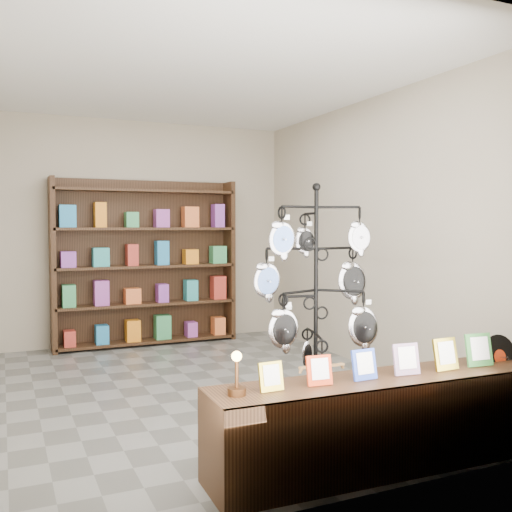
{
  "coord_description": "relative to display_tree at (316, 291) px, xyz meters",
  "views": [
    {
      "loc": [
        -1.76,
        -5.22,
        1.58
      ],
      "look_at": [
        0.13,
        -1.0,
        1.34
      ],
      "focal_mm": 40.0,
      "sensor_mm": 36.0,
      "label": 1
    }
  ],
  "objects": [
    {
      "name": "back_shelving",
      "position": [
        -0.39,
        3.82,
        -0.07
      ],
      "size": [
        2.42,
        0.36,
        2.2
      ],
      "color": "black",
      "rests_on": "ground"
    },
    {
      "name": "display_tree",
      "position": [
        0.0,
        0.0,
        0.0
      ],
      "size": [
        0.98,
        0.93,
        1.91
      ],
      "rotation": [
        0.0,
        0.0,
        -0.18
      ],
      "color": "black",
      "rests_on": "ground"
    },
    {
      "name": "room_envelope",
      "position": [
        -0.39,
        1.53,
        0.75
      ],
      "size": [
        5.0,
        5.0,
        5.0
      ],
      "color": "#AA9F89",
      "rests_on": "ground"
    },
    {
      "name": "ground",
      "position": [
        -0.39,
        1.53,
        -1.1
      ],
      "size": [
        5.0,
        5.0,
        0.0
      ],
      "primitive_type": "plane",
      "color": "slate",
      "rests_on": "ground"
    },
    {
      "name": "front_shelf",
      "position": [
        0.14,
        -0.67,
        -0.8
      ],
      "size": [
        2.43,
        0.56,
        0.85
      ],
      "rotation": [
        0.0,
        0.0,
        -0.03
      ],
      "color": "black",
      "rests_on": "ground"
    }
  ]
}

